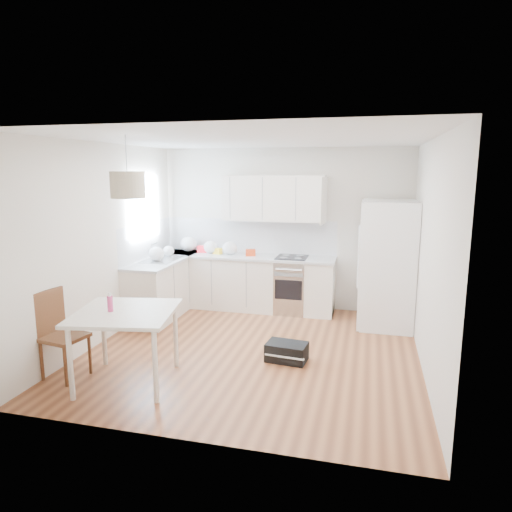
{
  "coord_description": "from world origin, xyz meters",
  "views": [
    {
      "loc": [
        1.42,
        -5.47,
        2.34
      ],
      "look_at": [
        -0.06,
        0.4,
        1.19
      ],
      "focal_mm": 32.0,
      "sensor_mm": 36.0,
      "label": 1
    }
  ],
  "objects_px": {
    "dining_table": "(126,319)",
    "dining_chair": "(64,335)",
    "refrigerator": "(388,264)",
    "gym_bag": "(287,352)"
  },
  "relations": [
    {
      "from": "refrigerator",
      "to": "gym_bag",
      "type": "relative_size",
      "value": 3.85
    },
    {
      "from": "refrigerator",
      "to": "gym_bag",
      "type": "bearing_deg",
      "value": -125.66
    },
    {
      "from": "dining_chair",
      "to": "gym_bag",
      "type": "distance_m",
      "value": 2.62
    },
    {
      "from": "dining_table",
      "to": "dining_chair",
      "type": "xyz_separation_m",
      "value": [
        -0.75,
        -0.06,
        -0.23
      ]
    },
    {
      "from": "refrigerator",
      "to": "dining_chair",
      "type": "distance_m",
      "value": 4.55
    },
    {
      "from": "refrigerator",
      "to": "dining_table",
      "type": "bearing_deg",
      "value": -136.43
    },
    {
      "from": "dining_chair",
      "to": "gym_bag",
      "type": "xyz_separation_m",
      "value": [
        2.36,
        1.06,
        -0.39
      ]
    },
    {
      "from": "refrigerator",
      "to": "gym_bag",
      "type": "height_order",
      "value": "refrigerator"
    },
    {
      "from": "dining_table",
      "to": "gym_bag",
      "type": "height_order",
      "value": "dining_table"
    },
    {
      "from": "refrigerator",
      "to": "dining_table",
      "type": "height_order",
      "value": "refrigerator"
    }
  ]
}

